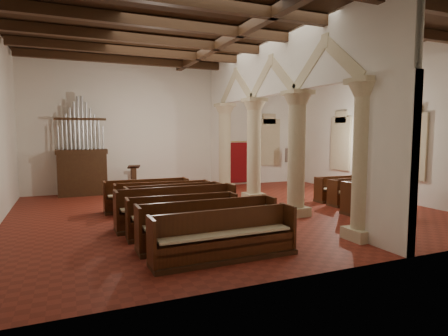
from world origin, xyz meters
TOP-DOWN VIEW (x-y plane):
  - floor at (0.00, 0.00)m, footprint 14.00×14.00m
  - ceiling at (0.00, 0.00)m, footprint 14.00×14.00m
  - wall_back at (0.00, 6.00)m, footprint 14.00×0.02m
  - wall_front at (0.00, -6.00)m, footprint 14.00×0.02m
  - wall_right at (7.00, 0.00)m, footprint 0.02×12.00m
  - ceiling_beams at (0.00, 0.00)m, footprint 13.80×11.80m
  - arcade at (1.80, 0.00)m, footprint 0.90×11.90m
  - window_right_a at (6.98, -1.50)m, footprint 0.03×1.00m
  - window_right_b at (6.98, 2.50)m, footprint 0.03×1.00m
  - window_back at (5.00, 5.98)m, footprint 1.00×0.03m
  - pipe_organ at (-4.50, 5.50)m, footprint 2.10×0.85m
  - lectern at (-2.31, 5.49)m, footprint 0.52×0.52m
  - dossal_curtain at (3.50, 5.92)m, footprint 1.80×0.07m
  - processional_banner at (5.57, 4.78)m, footprint 0.44×0.56m
  - hymnal_box_a at (-1.50, -4.32)m, footprint 0.41×0.35m
  - hymnal_box_b at (-0.28, -3.02)m, footprint 0.33×0.27m
  - hymnal_box_c at (-0.69, -1.26)m, footprint 0.29×0.23m
  - tube_heater_a at (-2.66, -3.65)m, footprint 1.04×0.16m
  - tube_heater_b at (-1.66, -2.71)m, footprint 0.99×0.31m
  - nave_pew_0 at (-2.01, -4.54)m, footprint 3.28×0.79m
  - nave_pew_1 at (-1.99, -3.47)m, footprint 3.43×0.74m
  - nave_pew_2 at (-2.30, -2.34)m, footprint 2.95×0.84m
  - nave_pew_3 at (-2.20, -1.40)m, footprint 3.51×0.82m
  - nave_pew_4 at (-2.05, -0.58)m, footprint 3.03×0.84m
  - nave_pew_5 at (-2.12, 0.62)m, footprint 3.24×0.87m
  - nave_pew_6 at (-2.55, 1.21)m, footprint 2.90×0.76m
  - aisle_pew_0 at (4.31, -2.16)m, footprint 1.98×0.81m
  - aisle_pew_1 at (4.70, -0.78)m, footprint 1.72×0.70m
  - aisle_pew_2 at (4.81, 0.06)m, footprint 1.87×0.70m

SIDE VIEW (x-z plane):
  - floor at x=0.00m, z-range 0.00..0.00m
  - tube_heater_a at x=-2.66m, z-range 0.11..0.21m
  - tube_heater_b at x=-1.66m, z-range 0.11..0.21m
  - hymnal_box_c at x=-0.69m, z-range 0.10..0.38m
  - hymnal_box_b at x=-0.28m, z-range 0.10..0.41m
  - hymnal_box_a at x=-1.50m, z-range 0.10..0.46m
  - aisle_pew_2 at x=4.81m, z-range -0.16..0.82m
  - aisle_pew_1 at x=4.70m, z-range -0.16..0.84m
  - nave_pew_5 at x=-2.12m, z-range -0.18..0.87m
  - nave_pew_0 at x=-2.01m, z-range -0.18..0.88m
  - nave_pew_2 at x=-2.30m, z-range -0.18..0.89m
  - nave_pew_6 at x=-2.55m, z-range -0.18..0.90m
  - nave_pew_1 at x=-1.99m, z-range -0.19..0.91m
  - nave_pew_4 at x=-2.05m, z-range -0.19..0.92m
  - aisle_pew_0 at x=4.31m, z-range -0.18..0.93m
  - nave_pew_3 at x=-2.20m, z-range -0.20..0.96m
  - lectern at x=-2.31m, z-range -0.11..1.16m
  - processional_banner at x=5.57m, z-range -0.28..1.78m
  - dossal_curtain at x=3.50m, z-range 0.08..2.25m
  - pipe_organ at x=-4.50m, z-range -0.83..3.57m
  - window_right_a at x=6.98m, z-range 1.10..3.30m
  - window_right_b at x=6.98m, z-range 1.10..3.30m
  - window_back at x=5.00m, z-range 1.10..3.30m
  - wall_back at x=0.00m, z-range 0.00..6.00m
  - wall_front at x=0.00m, z-range 0.00..6.00m
  - wall_right at x=7.00m, z-range 0.00..6.00m
  - arcade at x=1.80m, z-range 0.56..6.56m
  - ceiling_beams at x=0.00m, z-range 5.67..5.97m
  - ceiling at x=0.00m, z-range 6.00..6.00m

